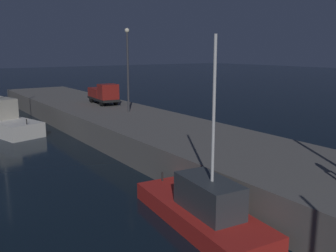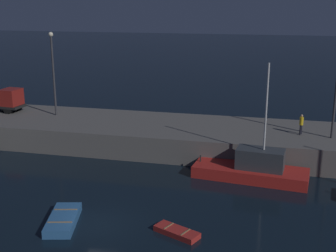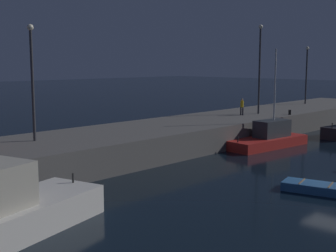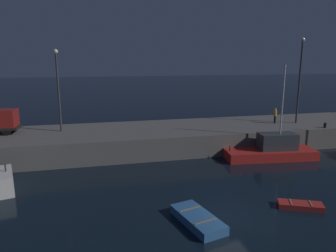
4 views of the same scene
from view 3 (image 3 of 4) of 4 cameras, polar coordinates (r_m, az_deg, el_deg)
The scene contains 9 objects.
ground_plane at distance 30.63m, azimuth 19.21°, elevation -6.82°, with size 320.00×320.00×0.00m, color black.
pier_quay at distance 39.21m, azimuth -1.57°, elevation -1.60°, with size 79.62×8.75×2.15m.
fishing_boat_orange at distance 42.22m, azimuth 12.35°, elevation -1.45°, with size 8.69×3.72×8.74m.
dinghy_orange_near at distance 28.55m, azimuth 17.86°, elevation -7.29°, with size 2.45×4.02×0.55m.
lamp_post_west at distance 32.78m, azimuth -16.50°, elevation 6.26°, with size 0.44×0.44×7.95m.
lamp_post_east at distance 49.32m, azimuth 11.31°, elevation 7.68°, with size 0.44×0.44×9.27m.
lamp_post_central at distance 62.80m, azimuth 16.81°, elevation 6.65°, with size 0.44×0.44×7.44m.
dockworker at distance 47.77m, azimuth 9.16°, elevation 2.50°, with size 0.39×0.44×1.72m.
bollard_west at distance 49.29m, azimuth 14.87°, elevation 1.66°, with size 0.28×0.28×0.51m, color black.
Camera 3 is at (-27.06, -12.21, 7.57)m, focal length 49.13 mm.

